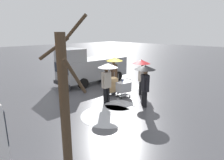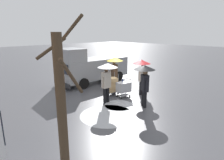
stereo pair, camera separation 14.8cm
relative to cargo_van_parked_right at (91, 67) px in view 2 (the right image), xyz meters
The scene contains 12 objects.
ground_plane 4.07m from the cargo_van_parked_right, 162.41° to the left, with size 90.00×90.00×0.00m, color #4C4C51.
slush_patch_under_van 6.04m from the cargo_van_parked_right, 148.08° to the left, with size 2.52×2.52×0.01m, color #ADAFB5.
slush_patch_mid_street 3.27m from the cargo_van_parked_right, 156.60° to the right, with size 1.70×1.70×0.01m, color #999BA0.
slush_patch_far_side 5.07m from the cargo_van_parked_right, 157.72° to the left, with size 1.50×1.50×0.01m, color #ADAFB5.
cargo_van_parked_right is the anchor object (origin of this frame).
shopping_cart_vendor 3.98m from the cargo_van_parked_right, 169.15° to the left, with size 0.69×0.90×1.04m.
hand_dolly_boxes 3.38m from the cargo_van_parked_right, 162.79° to the left, with size 0.66×0.80×1.32m.
pedestrian_pink_side 2.47m from the cargo_van_parked_right, behind, with size 1.04×1.04×2.15m.
pedestrian_black_side 5.66m from the cargo_van_parked_right, 168.85° to the left, with size 1.04×1.04×2.15m.
pedestrian_white_side 4.31m from the cargo_van_parked_right, 152.36° to the left, with size 1.04×1.04×2.15m.
pedestrian_far_side 4.38m from the cargo_van_parked_right, behind, with size 1.04×1.04×2.15m.
bare_tree_near 9.44m from the cargo_van_parked_right, 136.94° to the left, with size 1.04×0.89×4.09m.
Camera 2 is at (-7.13, 7.47, 3.70)m, focal length 30.59 mm.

